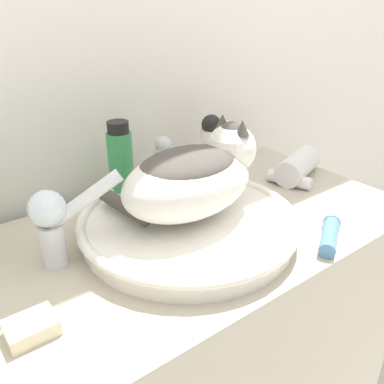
{
  "coord_description": "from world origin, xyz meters",
  "views": [
    {
      "loc": [
        -0.43,
        -0.32,
        1.23
      ],
      "look_at": [
        -0.02,
        0.22,
        0.9
      ],
      "focal_mm": 38.0,
      "sensor_mm": 36.0,
      "label": 1
    }
  ],
  "objects": [
    {
      "name": "wall_back",
      "position": [
        0.0,
        0.56,
        1.2
      ],
      "size": [
        8.0,
        0.05,
        2.4
      ],
      "color": "silver",
      "rests_on": "ground_plane"
    },
    {
      "name": "shampoo_bottle_tall",
      "position": [
        -0.05,
        0.43,
        0.9
      ],
      "size": [
        0.05,
        0.05,
        0.19
      ],
      "color": "#338C4C",
      "rests_on": "vanity_counter"
    },
    {
      "name": "deodorant_stick",
      "position": [
        0.06,
        0.43,
        0.87
      ],
      "size": [
        0.04,
        0.04,
        0.14
      ],
      "color": "silver",
      "rests_on": "vanity_counter"
    },
    {
      "name": "soap_bar",
      "position": [
        -0.35,
        0.15,
        0.81
      ],
      "size": [
        0.07,
        0.05,
        0.02
      ],
      "color": "beige",
      "rests_on": "vanity_counter"
    },
    {
      "name": "sink_basin",
      "position": [
        -0.02,
        0.24,
        0.83
      ],
      "size": [
        0.43,
        0.43,
        0.05
      ],
      "color": "white",
      "rests_on": "vanity_counter"
    },
    {
      "name": "vanity_counter",
      "position": [
        0.0,
        0.25,
        0.4
      ],
      "size": [
        0.96,
        0.5,
        0.8
      ],
      "color": "#B2A893",
      "rests_on": "ground_plane"
    },
    {
      "name": "cat",
      "position": [
        -0.0,
        0.24,
        0.93
      ],
      "size": [
        0.3,
        0.24,
        0.17
      ],
      "rotation": [
        0.0,
        0.0,
        0.03
      ],
      "color": "silver",
      "rests_on": "sink_basin"
    },
    {
      "name": "hair_dryer",
      "position": [
        0.37,
        0.29,
        0.83
      ],
      "size": [
        0.18,
        0.13,
        0.07
      ],
      "rotation": [
        0.0,
        0.0,
        0.35
      ],
      "color": "silver",
      "rests_on": "vanity_counter"
    },
    {
      "name": "faucet",
      "position": [
        -0.25,
        0.3,
        0.89
      ],
      "size": [
        0.16,
        0.08,
        0.16
      ],
      "rotation": [
        0.0,
        0.0,
        -0.25
      ],
      "color": "silver",
      "rests_on": "vanity_counter"
    },
    {
      "name": "lotion_bottle_white",
      "position": [
        0.2,
        0.43,
        0.88
      ],
      "size": [
        0.06,
        0.06,
        0.17
      ],
      "color": "white",
      "rests_on": "vanity_counter"
    },
    {
      "name": "cream_tube",
      "position": [
        0.19,
        0.05,
        0.82
      ],
      "size": [
        0.13,
        0.1,
        0.04
      ],
      "rotation": [
        0.0,
        0.0,
        0.55
      ],
      "color": "#4C7FB2",
      "rests_on": "vanity_counter"
    }
  ]
}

